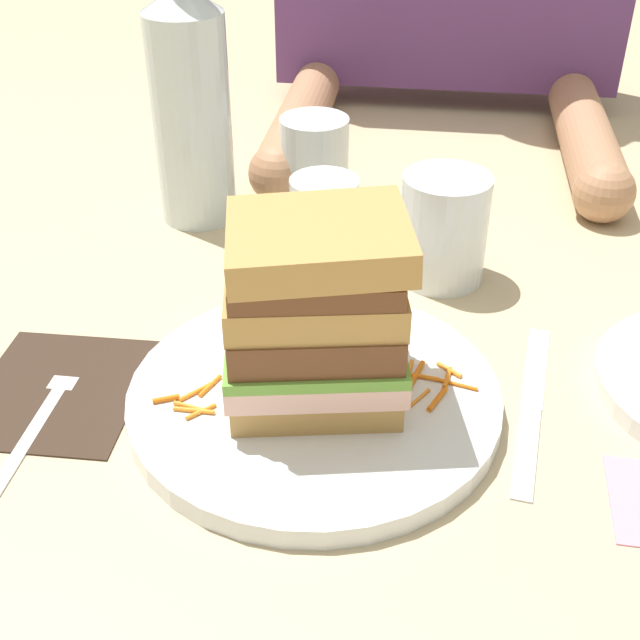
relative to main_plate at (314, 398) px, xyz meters
The scene contains 24 objects.
ground_plane 0.02m from the main_plate, 17.95° to the left, with size 3.00×3.00×0.00m, color #C6B289.
main_plate is the anchor object (origin of this frame).
sandwich 0.07m from the main_plate, 28.88° to the right, with size 0.14×0.13×0.14m.
carrot_shred_0 0.09m from the main_plate, 157.95° to the right, with size 0.00×0.00×0.02m, color orange.
carrot_shred_1 0.09m from the main_plate, 154.65° to the right, with size 0.00×0.00×0.03m, color orange.
carrot_shred_2 0.08m from the main_plate, 168.75° to the right, with size 0.00×0.00×0.03m, color orange.
carrot_shred_3 0.08m from the main_plate, 152.82° to the right, with size 0.00×0.00×0.02m, color orange.
carrot_shred_4 0.11m from the main_plate, 164.48° to the right, with size 0.00×0.00×0.02m, color orange.
carrot_shred_5 0.08m from the main_plate, behind, with size 0.00×0.00×0.03m, color orange.
carrot_shred_6 0.09m from the main_plate, ahead, with size 0.00×0.00×0.03m, color orange.
carrot_shred_7 0.08m from the main_plate, 18.44° to the left, with size 0.00×0.00×0.03m, color orange.
carrot_shred_8 0.07m from the main_plate, 22.90° to the left, with size 0.00×0.00×0.03m, color orange.
carrot_shred_9 0.10m from the main_plate, 14.21° to the left, with size 0.00×0.00×0.02m, color orange.
carrot_shred_10 0.08m from the main_plate, ahead, with size 0.00×0.00×0.03m, color orange.
carrot_shred_11 0.10m from the main_plate, 19.48° to the left, with size 0.00×0.00×0.02m, color orange.
carrot_shred_12 0.08m from the main_plate, 16.68° to the left, with size 0.00×0.00×0.02m, color orange.
carrot_shred_13 0.10m from the main_plate, ahead, with size 0.00×0.00×0.03m, color orange.
napkin_dark 0.19m from the main_plate, behind, with size 0.12×0.14×0.00m, color #38281E.
fork 0.20m from the main_plate, behind, with size 0.02×0.17×0.00m.
knife 0.16m from the main_plate, ahead, with size 0.04×0.20×0.00m.
juice_glass 0.22m from the main_plate, 66.58° to the left, with size 0.08×0.08×0.10m.
water_bottle 0.35m from the main_plate, 119.33° to the left, with size 0.08×0.08×0.27m.
empty_tumbler_0 0.24m from the main_plate, 96.10° to the left, with size 0.07×0.07×0.07m, color silver.
empty_tumbler_1 0.35m from the main_plate, 98.30° to the left, with size 0.07×0.07×0.09m, color silver.
Camera 1 is at (0.05, -0.47, 0.39)m, focal length 46.67 mm.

